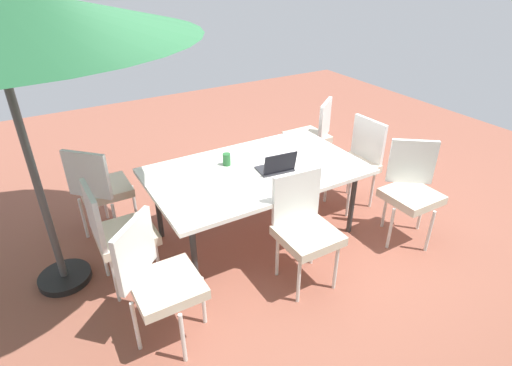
{
  "coord_description": "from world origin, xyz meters",
  "views": [
    {
      "loc": [
        1.73,
        2.94,
        2.51
      ],
      "look_at": [
        0.0,
        0.0,
        0.59
      ],
      "focal_mm": 28.74,
      "sensor_mm": 36.0,
      "label": 1
    }
  ],
  "objects_px": {
    "chair_east": "(117,231)",
    "chair_west": "(356,159)",
    "chair_north": "(304,225)",
    "chair_northeast": "(158,277)",
    "dining_table": "(256,173)",
    "chair_southwest": "(312,133)",
    "laptop": "(277,167)",
    "cup": "(227,159)",
    "chair_northwest": "(411,187)",
    "chair_southeast": "(100,186)"
  },
  "relations": [
    {
      "from": "dining_table",
      "to": "chair_east",
      "type": "height_order",
      "value": "chair_east"
    },
    {
      "from": "chair_northwest",
      "to": "chair_west",
      "type": "bearing_deg",
      "value": 129.94
    },
    {
      "from": "chair_north",
      "to": "chair_southeast",
      "type": "bearing_deg",
      "value": 135.24
    },
    {
      "from": "dining_table",
      "to": "chair_southeast",
      "type": "bearing_deg",
      "value": -30.81
    },
    {
      "from": "dining_table",
      "to": "cup",
      "type": "height_order",
      "value": "cup"
    },
    {
      "from": "cup",
      "to": "dining_table",
      "type": "bearing_deg",
      "value": 131.66
    },
    {
      "from": "dining_table",
      "to": "chair_southwest",
      "type": "relative_size",
      "value": 2.03
    },
    {
      "from": "chair_east",
      "to": "chair_north",
      "type": "bearing_deg",
      "value": -119.04
    },
    {
      "from": "chair_northeast",
      "to": "cup",
      "type": "bearing_deg",
      "value": -0.28
    },
    {
      "from": "chair_north",
      "to": "dining_table",
      "type": "bearing_deg",
      "value": 95.98
    },
    {
      "from": "chair_southeast",
      "to": "laptop",
      "type": "xyz_separation_m",
      "value": [
        -1.43,
        0.9,
        0.24
      ]
    },
    {
      "from": "dining_table",
      "to": "chair_north",
      "type": "relative_size",
      "value": 2.03
    },
    {
      "from": "chair_southwest",
      "to": "chair_northeast",
      "type": "relative_size",
      "value": 1.0
    },
    {
      "from": "chair_north",
      "to": "chair_northwest",
      "type": "height_order",
      "value": "same"
    },
    {
      "from": "chair_east",
      "to": "chair_west",
      "type": "distance_m",
      "value": 2.59
    },
    {
      "from": "chair_southwest",
      "to": "chair_north",
      "type": "relative_size",
      "value": 1.0
    },
    {
      "from": "chair_north",
      "to": "chair_northeast",
      "type": "xyz_separation_m",
      "value": [
        1.24,
        -0.01,
        0.0
      ]
    },
    {
      "from": "cup",
      "to": "chair_east",
      "type": "bearing_deg",
      "value": 13.11
    },
    {
      "from": "chair_northwest",
      "to": "cup",
      "type": "bearing_deg",
      "value": -175.94
    },
    {
      "from": "chair_southwest",
      "to": "chair_southeast",
      "type": "distance_m",
      "value": 2.58
    },
    {
      "from": "chair_northeast",
      "to": "chair_north",
      "type": "bearing_deg",
      "value": -43.83
    },
    {
      "from": "chair_southeast",
      "to": "chair_west",
      "type": "bearing_deg",
      "value": -152.11
    },
    {
      "from": "chair_east",
      "to": "chair_west",
      "type": "height_order",
      "value": "same"
    },
    {
      "from": "chair_southwest",
      "to": "laptop",
      "type": "distance_m",
      "value": 1.5
    },
    {
      "from": "dining_table",
      "to": "chair_northeast",
      "type": "height_order",
      "value": "chair_northeast"
    },
    {
      "from": "chair_northeast",
      "to": "cup",
      "type": "relative_size",
      "value": 8.35
    },
    {
      "from": "chair_east",
      "to": "cup",
      "type": "distance_m",
      "value": 1.2
    },
    {
      "from": "cup",
      "to": "chair_southwest",
      "type": "bearing_deg",
      "value": -158.47
    },
    {
      "from": "chair_southeast",
      "to": "chair_northeast",
      "type": "distance_m",
      "value": 1.51
    },
    {
      "from": "chair_east",
      "to": "chair_north",
      "type": "relative_size",
      "value": 1.0
    },
    {
      "from": "chair_southwest",
      "to": "chair_east",
      "type": "relative_size",
      "value": 1.0
    },
    {
      "from": "chair_east",
      "to": "chair_northwest",
      "type": "distance_m",
      "value": 2.71
    },
    {
      "from": "chair_east",
      "to": "chair_northeast",
      "type": "distance_m",
      "value": 0.7
    },
    {
      "from": "chair_east",
      "to": "chair_southeast",
      "type": "distance_m",
      "value": 0.82
    },
    {
      "from": "dining_table",
      "to": "chair_west",
      "type": "bearing_deg",
      "value": 178.45
    },
    {
      "from": "chair_west",
      "to": "cup",
      "type": "xyz_separation_m",
      "value": [
        1.45,
        -0.25,
        0.25
      ]
    },
    {
      "from": "cup",
      "to": "chair_southeast",
      "type": "bearing_deg",
      "value": -26.68
    },
    {
      "from": "laptop",
      "to": "chair_northwest",
      "type": "bearing_deg",
      "value": 157.28
    },
    {
      "from": "chair_southeast",
      "to": "chair_northwest",
      "type": "bearing_deg",
      "value": -165.43
    },
    {
      "from": "dining_table",
      "to": "chair_north",
      "type": "bearing_deg",
      "value": 91.36
    },
    {
      "from": "laptop",
      "to": "chair_northeast",
      "type": "bearing_deg",
      "value": 30.15
    },
    {
      "from": "chair_southwest",
      "to": "cup",
      "type": "bearing_deg",
      "value": -15.55
    },
    {
      "from": "chair_north",
      "to": "chair_southeast",
      "type": "relative_size",
      "value": 1.0
    },
    {
      "from": "chair_northwest",
      "to": "chair_west",
      "type": "xyz_separation_m",
      "value": [
        0.03,
        -0.73,
        0.0
      ]
    },
    {
      "from": "chair_east",
      "to": "chair_west",
      "type": "relative_size",
      "value": 1.0
    },
    {
      "from": "chair_northwest",
      "to": "laptop",
      "type": "bearing_deg",
      "value": -171.16
    },
    {
      "from": "chair_east",
      "to": "chair_northwest",
      "type": "height_order",
      "value": "same"
    },
    {
      "from": "dining_table",
      "to": "chair_northeast",
      "type": "xyz_separation_m",
      "value": [
        1.23,
        0.74,
        -0.15
      ]
    },
    {
      "from": "chair_southeast",
      "to": "chair_northwest",
      "type": "height_order",
      "value": "same"
    },
    {
      "from": "chair_southwest",
      "to": "chair_east",
      "type": "xyz_separation_m",
      "value": [
        2.62,
        0.85,
        0.0
      ]
    }
  ]
}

